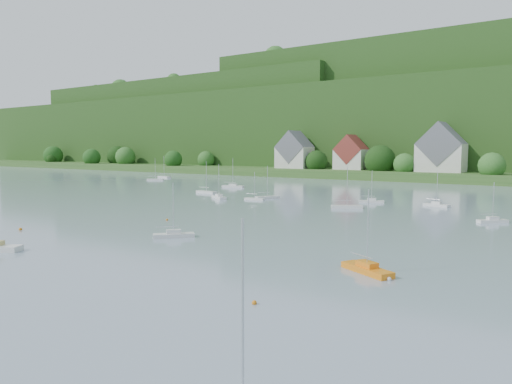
% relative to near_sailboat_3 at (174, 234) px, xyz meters
% --- Properties ---
extents(far_shore_strip, '(600.00, 60.00, 3.00)m').
position_rel_near_sailboat_3_xyz_m(far_shore_strip, '(-5.05, 148.75, 1.09)').
color(far_shore_strip, '#2F5720').
rests_on(far_shore_strip, ground).
extents(forested_ridge, '(620.00, 181.22, 69.89)m').
position_rel_near_sailboat_3_xyz_m(forested_ridge, '(-4.65, 217.32, 22.48)').
color(forested_ridge, '#1C4014').
rests_on(forested_ridge, ground).
extents(village_building_0, '(14.00, 10.40, 16.00)m').
position_rel_near_sailboat_3_xyz_m(village_building_0, '(-60.05, 135.75, 9.10)').
color(village_building_0, beige).
rests_on(village_building_0, far_shore_strip).
extents(village_building_1, '(12.00, 9.36, 14.00)m').
position_rel_near_sailboat_3_xyz_m(village_building_1, '(-35.05, 137.75, 8.34)').
color(village_building_1, beige).
rests_on(village_building_1, far_shore_strip).
extents(village_building_2, '(16.00, 11.44, 18.00)m').
position_rel_near_sailboat_3_xyz_m(village_building_2, '(-0.05, 136.75, 9.86)').
color(village_building_2, beige).
rests_on(village_building_2, far_shore_strip).
extents(near_sailboat_3, '(4.65, 4.92, 7.14)m').
position_rel_near_sailboat_3_xyz_m(near_sailboat_3, '(0.00, 0.00, 0.00)').
color(near_sailboat_3, white).
rests_on(near_sailboat_3, ground).
extents(near_sailboat_5, '(5.85, 4.18, 7.80)m').
position_rel_near_sailboat_3_xyz_m(near_sailboat_5, '(27.55, -2.96, 0.02)').
color(near_sailboat_5, orange).
rests_on(near_sailboat_5, ground).
extents(mooring_buoy_2, '(0.39, 0.39, 0.39)m').
position_rel_near_sailboat_3_xyz_m(mooring_buoy_2, '(24.10, -16.46, -0.41)').
color(mooring_buoy_2, orange).
rests_on(mooring_buoy_2, ground).
extents(mooring_buoy_3, '(0.38, 0.38, 0.38)m').
position_rel_near_sailboat_3_xyz_m(mooring_buoy_3, '(-11.38, 10.26, -0.41)').
color(mooring_buoy_3, orange).
rests_on(mooring_buoy_3, ground).
extents(mooring_buoy_4, '(0.41, 0.41, 0.41)m').
position_rel_near_sailboat_3_xyz_m(mooring_buoy_4, '(30.16, -4.40, -0.41)').
color(mooring_buoy_4, silver).
rests_on(mooring_buoy_4, ground).
extents(mooring_buoy_5, '(0.48, 0.48, 0.48)m').
position_rel_near_sailboat_3_xyz_m(mooring_buoy_5, '(-21.83, -8.18, -0.41)').
color(mooring_buoy_5, orange).
rests_on(mooring_buoy_5, ground).
extents(far_sailboat_cluster, '(193.33, 63.28, 8.71)m').
position_rel_near_sailboat_3_xyz_m(far_sailboat_cluster, '(6.07, 65.12, -0.03)').
color(far_sailboat_cluster, white).
rests_on(far_sailboat_cluster, ground).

